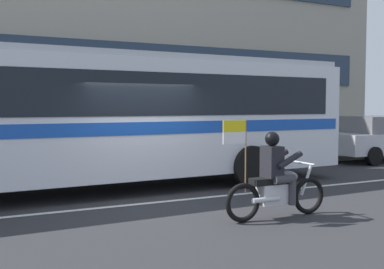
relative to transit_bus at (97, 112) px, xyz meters
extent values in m
plane|color=#2B2B2D|center=(0.68, -1.19, -1.88)|extent=(60.00, 60.00, 0.00)
cube|color=gray|center=(0.68, 3.91, -1.81)|extent=(28.00, 3.80, 0.15)
cube|color=silver|center=(0.68, -1.79, -1.88)|extent=(26.60, 0.14, 0.01)
cube|color=gray|center=(0.68, 6.21, 3.35)|extent=(28.00, 0.80, 10.47)
cube|color=#233347|center=(0.68, 5.77, 1.78)|extent=(25.76, 0.10, 1.40)
cube|color=silver|center=(0.00, 0.01, -0.15)|extent=(12.98, 3.03, 2.70)
cube|color=black|center=(0.00, 0.01, 0.40)|extent=(11.95, 3.03, 0.96)
cube|color=#194CB2|center=(0.00, 0.01, -0.35)|extent=(12.72, 3.05, 0.28)
cube|color=#BABCC3|center=(0.00, 0.01, 1.26)|extent=(12.72, 2.90, 0.16)
cylinder|color=black|center=(3.55, -1.17, -1.36)|extent=(1.04, 0.30, 1.04)
torus|color=black|center=(2.95, -3.99, -1.54)|extent=(0.69, 0.09, 0.69)
torus|color=black|center=(1.50, -4.00, -1.54)|extent=(0.69, 0.09, 0.69)
cube|color=silver|center=(2.18, -4.00, -1.44)|extent=(0.64, 0.28, 0.36)
ellipsoid|color=#59565B|center=(2.43, -4.00, -1.16)|extent=(0.48, 0.28, 0.24)
cube|color=black|center=(1.98, -4.00, -1.20)|extent=(0.56, 0.26, 0.12)
cylinder|color=silver|center=(2.89, -3.99, -1.24)|extent=(0.28, 0.06, 0.58)
cylinder|color=silver|center=(2.81, -3.99, -0.92)|extent=(0.04, 0.64, 0.04)
cylinder|color=silver|center=(1.88, -4.16, -1.49)|extent=(0.55, 0.09, 0.09)
cube|color=black|center=(2.11, -4.00, -0.86)|extent=(0.28, 0.36, 0.56)
sphere|color=black|center=(2.11, -4.00, -0.45)|extent=(0.26, 0.26, 0.26)
cylinder|color=#38383D|center=(2.25, -3.82, -1.16)|extent=(0.42, 0.15, 0.15)
cylinder|color=#38383D|center=(2.43, -3.82, -1.40)|extent=(0.13, 0.13, 0.46)
cylinder|color=#38383D|center=(2.25, -4.18, -1.16)|extent=(0.42, 0.15, 0.15)
cylinder|color=#38383D|center=(2.43, -4.18, -1.40)|extent=(0.13, 0.13, 0.46)
cylinder|color=black|center=(2.35, -3.80, -0.82)|extent=(0.52, 0.11, 0.32)
cylinder|color=black|center=(2.35, -4.20, -0.82)|extent=(0.52, 0.11, 0.32)
cylinder|color=olive|center=(1.55, -4.00, -0.73)|extent=(0.02, 0.02, 1.25)
cube|color=yellow|center=(1.32, -4.00, -0.21)|extent=(0.44, 0.02, 0.20)
cube|color=white|center=(1.32, -4.00, -0.41)|extent=(0.44, 0.02, 0.20)
cube|color=silver|center=(11.00, 1.41, -1.20)|extent=(4.53, 1.88, 0.72)
cube|color=slate|center=(10.77, 1.41, -0.54)|extent=(2.37, 1.62, 0.60)
cylinder|color=black|center=(9.60, 0.55, -1.56)|extent=(0.64, 0.22, 0.64)
camera|label=1|loc=(-2.77, -10.72, 0.14)|focal=43.34mm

